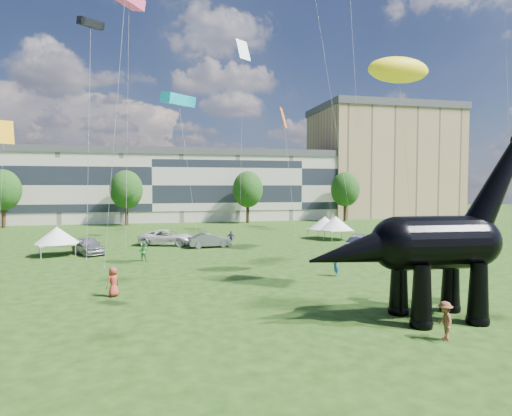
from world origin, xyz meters
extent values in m
plane|color=#16330C|center=(0.00, 0.00, 0.00)|extent=(220.00, 220.00, 0.00)
cube|color=beige|center=(-8.00, 62.00, 6.00)|extent=(78.00, 11.00, 12.00)
cube|color=tan|center=(40.00, 65.00, 11.00)|extent=(28.00, 18.00, 22.00)
cylinder|color=#382314|center=(-30.00, 53.00, 1.60)|extent=(0.56, 0.56, 3.20)
ellipsoid|color=#14380F|center=(-30.00, 53.00, 6.32)|extent=(5.20, 5.20, 6.24)
cylinder|color=#382314|center=(-12.00, 53.00, 1.60)|extent=(0.56, 0.56, 3.20)
ellipsoid|color=#14380F|center=(-12.00, 53.00, 6.32)|extent=(5.20, 5.20, 6.24)
cylinder|color=#382314|center=(8.00, 53.00, 1.60)|extent=(0.56, 0.56, 3.20)
ellipsoid|color=#14380F|center=(8.00, 53.00, 6.32)|extent=(5.20, 5.20, 6.24)
cylinder|color=#382314|center=(26.00, 53.00, 1.60)|extent=(0.56, 0.56, 3.20)
ellipsoid|color=#14380F|center=(26.00, 53.00, 6.32)|extent=(5.20, 5.20, 6.24)
cone|color=black|center=(4.79, -1.82, 1.43)|extent=(1.04, 1.04, 2.86)
sphere|color=black|center=(4.79, -1.82, 0.17)|extent=(1.05, 1.05, 1.05)
cone|color=black|center=(4.90, 0.27, 1.43)|extent=(1.04, 1.04, 2.86)
sphere|color=black|center=(4.90, 0.27, 0.17)|extent=(1.05, 1.05, 1.05)
cone|color=black|center=(7.64, -1.98, 1.43)|extent=(1.04, 1.04, 2.86)
sphere|color=black|center=(7.64, -1.98, 0.17)|extent=(1.05, 1.05, 1.05)
cone|color=black|center=(7.75, 0.11, 1.43)|extent=(1.04, 1.04, 2.86)
sphere|color=black|center=(7.75, 0.11, 0.17)|extent=(1.05, 1.05, 1.05)
cylinder|color=black|center=(6.17, -0.85, 3.71)|extent=(4.13, 2.79, 2.57)
sphere|color=black|center=(4.18, -0.74, 3.71)|extent=(2.57, 2.57, 2.57)
sphere|color=black|center=(8.17, -0.96, 3.71)|extent=(2.48, 2.48, 2.48)
cone|color=black|center=(9.33, -1.02, 6.47)|extent=(3.66, 1.62, 5.04)
cone|color=black|center=(2.22, -0.63, 3.40)|extent=(5.14, 2.27, 2.80)
imported|color=#A5A7AA|center=(-13.37, 23.61, 0.81)|extent=(3.90, 5.08, 1.61)
imported|color=slate|center=(-1.70, 25.47, 0.74)|extent=(4.61, 2.04, 1.47)
imported|color=silver|center=(-6.00, 28.14, 0.83)|extent=(6.54, 4.39, 1.67)
imported|color=#595960|center=(12.19, 20.05, 0.72)|extent=(4.62, 5.11, 1.43)
cube|color=white|center=(12.79, 29.80, 1.12)|extent=(4.00, 4.00, 0.12)
cone|color=white|center=(12.79, 29.80, 1.94)|extent=(5.07, 5.07, 1.53)
cylinder|color=#999999|center=(12.02, 27.93, 0.56)|extent=(0.06, 0.06, 1.12)
cylinder|color=#999999|center=(14.66, 29.03, 0.56)|extent=(0.06, 0.06, 1.12)
cylinder|color=#999999|center=(10.93, 30.58, 0.56)|extent=(0.06, 0.06, 1.12)
cylinder|color=#999999|center=(13.57, 31.67, 0.56)|extent=(0.06, 0.06, 1.12)
cube|color=white|center=(13.63, 28.47, 1.17)|extent=(3.70, 3.70, 0.13)
cone|color=white|center=(13.63, 28.47, 2.02)|extent=(4.68, 4.68, 1.59)
cylinder|color=#999999|center=(12.43, 26.74, 0.58)|extent=(0.06, 0.06, 1.17)
cylinder|color=#999999|center=(15.35, 27.27, 0.58)|extent=(0.06, 0.06, 1.17)
cylinder|color=#999999|center=(11.90, 29.67, 0.58)|extent=(0.06, 0.06, 1.17)
cylinder|color=#999999|center=(14.82, 30.19, 0.58)|extent=(0.06, 0.06, 1.17)
cube|color=white|center=(-16.00, 23.28, 1.11)|extent=(3.76, 3.76, 0.12)
cone|color=white|center=(-16.00, 23.28, 1.92)|extent=(4.77, 4.77, 1.52)
cylinder|color=#999999|center=(-16.97, 21.53, 0.56)|extent=(0.06, 0.06, 1.11)
cylinder|color=#999999|center=(-14.25, 22.32, 0.56)|extent=(0.06, 0.06, 1.11)
cylinder|color=#999999|center=(-17.76, 24.25, 0.56)|extent=(0.06, 0.06, 1.11)
cylinder|color=#999999|center=(-15.04, 25.04, 0.56)|extent=(0.06, 0.06, 1.11)
imported|color=brown|center=(4.78, -3.47, 0.82)|extent=(0.88, 1.19, 1.64)
imported|color=#422B61|center=(0.71, 26.68, 0.78)|extent=(0.98, 0.64, 1.55)
imported|color=#2B619E|center=(5.44, 9.33, 0.80)|extent=(0.42, 0.61, 1.60)
imported|color=black|center=(18.92, 21.47, 0.86)|extent=(0.73, 1.65, 1.72)
imported|color=teal|center=(22.96, 33.42, 0.93)|extent=(0.55, 0.74, 1.86)
imported|color=#A73729|center=(-9.44, 6.95, 0.86)|extent=(0.98, 0.98, 1.72)
imported|color=#35863C|center=(-8.17, 18.73, 0.80)|extent=(0.92, 0.80, 1.61)
plane|color=orange|center=(-26.01, 41.81, 13.28)|extent=(2.96, 1.90, 3.01)
plane|color=white|center=(4.57, 39.14, 24.87)|extent=(2.86, 2.35, 2.78)
cube|color=black|center=(-13.37, 27.94, 22.86)|extent=(2.70, 2.43, 1.00)
cube|color=#0C9EBC|center=(-4.75, 26.56, 15.33)|extent=(3.76, 3.48, 1.35)
plane|color=#F05C0C|center=(9.64, 36.92, 15.58)|extent=(1.84, 2.76, 2.63)
ellipsoid|color=yellow|center=(8.43, 6.53, 13.91)|extent=(4.59, 3.64, 1.64)
plane|color=black|center=(21.04, 37.91, 17.33)|extent=(2.61, 3.24, 2.73)
camera|label=1|loc=(-6.75, -18.81, 6.44)|focal=30.00mm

